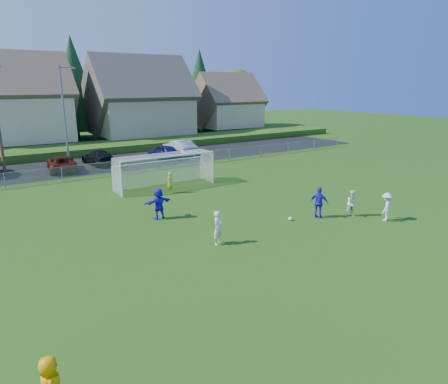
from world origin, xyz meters
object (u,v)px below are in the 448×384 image
Objects in this scene: player_white_c at (386,207)px; soccer_ball at (290,219)px; player_blue_b at (159,204)px; player_white_a at (218,228)px; car_f at (179,148)px; soccer_goal at (164,165)px; car_c at (62,163)px; player_blue_a at (319,203)px; player_white_b at (352,204)px; car_d at (98,157)px; car_e at (164,152)px; goalkeeper at (170,183)px.

soccer_ball is at bearing -55.14° from player_white_c.
player_white_a is at bearing 96.06° from player_blue_b.
car_f is 0.67× the size of soccer_goal.
car_c reaches higher than soccer_ball.
player_blue_a is at bearing -17.09° from soccer_ball.
car_f reaches higher than player_white_b.
player_white_b is at bearing 102.55° from car_d.
car_c is at bearing 116.56° from soccer_goal.
soccer_ball is at bearing 76.69° from car_f.
car_d is (-8.56, 25.12, -0.12)m from player_white_c.
car_d is (-5.78, 22.68, -0.22)m from player_blue_a.
soccer_ball is 0.05× the size of car_c.
soccer_ball is at bearing 42.95° from player_blue_a.
car_e reaches higher than soccer_ball.
player_blue_b is at bearing 33.07° from goalkeeper.
player_white_c is 12.82m from player_blue_b.
car_c is at bearing 10.90° from car_d.
player_white_a is 25.16m from car_f.
player_white_c is at bearing -63.23° from soccer_goal.
player_white_c is (4.48, -2.96, 0.69)m from soccer_ball.
soccer_ball is 11.36m from soccer_goal.
player_blue_a reaches higher than car_e.
player_blue_b is (-5.99, 4.45, 0.78)m from soccer_ball.
goalkeeper is at bearing -124.99° from player_blue_b.
soccer_goal is (-5.02, -10.53, 0.90)m from car_e.
car_c is 11.42m from soccer_goal.
soccer_ball is at bearing 76.30° from car_e.
car_f is at bearing -164.16° from car_e.
goalkeeper is (-4.75, 9.54, -0.14)m from player_blue_a.
player_blue_a is 1.00× the size of player_blue_b.
car_d is at bearing 0.66° from car_f.
player_white_c reaches higher than goalkeeper.
car_e is (-0.95, 22.99, -0.07)m from player_white_b.
car_e is (5.52, 12.49, -0.03)m from goalkeeper.
goalkeeper is at bearing 89.42° from car_d.
player_white_a is 23.42m from car_e.
player_white_b is 23.01m from car_e.
soccer_goal is (-7.31, -11.50, 0.81)m from car_f.
soccer_goal reaches higher than car_f.
player_white_a is 1.04× the size of player_white_b.
goalkeeper is at bearing 58.99° from car_e.
soccer_ball is 0.14× the size of player_white_c.
player_white_c is (9.73, -2.35, -0.03)m from player_white_a.
player_blue_b reaches higher than car_c.
car_f is (4.76, 22.47, 0.71)m from soccer_ball.
soccer_goal reaches higher than player_white_a.
player_blue_b reaches higher than player_white_c.
soccer_ball is at bearing 141.15° from player_blue_b.
car_f reaches higher than car_e.
player_white_a reaches higher than car_d.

